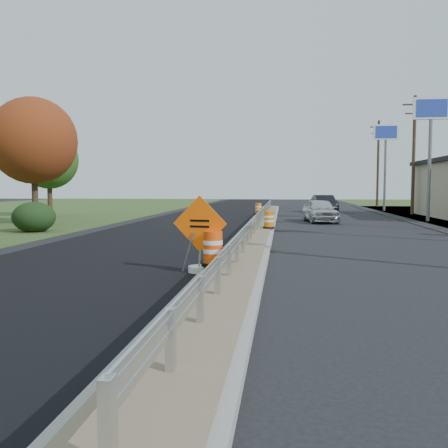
# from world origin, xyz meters

# --- Properties ---
(ground) EXTENTS (140.00, 140.00, 0.00)m
(ground) POSITION_xyz_m (0.00, 0.00, 0.00)
(ground) COLOR black
(ground) RESTS_ON ground
(milled_overlay) EXTENTS (7.20, 120.00, 0.01)m
(milled_overlay) POSITION_xyz_m (-4.40, 10.00, 0.01)
(milled_overlay) COLOR black
(milled_overlay) RESTS_ON ground
(median) EXTENTS (1.60, 55.00, 0.23)m
(median) POSITION_xyz_m (0.00, 8.00, 0.11)
(median) COLOR gray
(median) RESTS_ON ground
(guardrail) EXTENTS (0.10, 46.15, 0.72)m
(guardrail) POSITION_xyz_m (0.00, 9.00, 0.73)
(guardrail) COLOR silver
(guardrail) RESTS_ON median
(pylon_sign_mid) EXTENTS (2.20, 0.30, 7.90)m
(pylon_sign_mid) POSITION_xyz_m (10.50, 16.00, 6.48)
(pylon_sign_mid) COLOR slate
(pylon_sign_mid) RESTS_ON ground
(pylon_sign_north) EXTENTS (2.20, 0.30, 7.90)m
(pylon_sign_north) POSITION_xyz_m (10.50, 30.00, 6.48)
(pylon_sign_north) COLOR slate
(pylon_sign_north) RESTS_ON ground
(utility_pole_nmid) EXTENTS (1.90, 0.26, 9.40)m
(utility_pole_nmid) POSITION_xyz_m (11.50, 24.00, 4.93)
(utility_pole_nmid) COLOR #473523
(utility_pole_nmid) RESTS_ON ground
(utility_pole_north) EXTENTS (1.90, 0.26, 9.40)m
(utility_pole_north) POSITION_xyz_m (11.50, 39.00, 4.93)
(utility_pole_north) COLOR #473523
(utility_pole_north) RESTS_ON ground
(hedge_north) EXTENTS (2.09, 2.09, 1.52)m
(hedge_north) POSITION_xyz_m (-11.00, 6.00, 0.76)
(hedge_north) COLOR black
(hedge_north) RESTS_ON ground
(tree_near_red) EXTENTS (4.95, 4.95, 7.35)m
(tree_near_red) POSITION_xyz_m (-13.00, 10.00, 4.86)
(tree_near_red) COLOR #473523
(tree_near_red) RESTS_ON ground
(tree_near_back) EXTENTS (4.29, 4.29, 6.37)m
(tree_near_back) POSITION_xyz_m (-16.00, 18.00, 4.21)
(tree_near_back) COLOR #473523
(tree_near_back) RESTS_ON ground
(caution_sign) EXTENTS (1.46, 0.62, 2.04)m
(caution_sign) POSITION_xyz_m (-0.94, -4.46, 0.52)
(caution_sign) COLOR white
(caution_sign) RESTS_ON ground
(barrel_median_near) EXTENTS (0.61, 0.61, 0.89)m
(barrel_median_near) POSITION_xyz_m (-0.55, -4.71, 0.66)
(barrel_median_near) COLOR black
(barrel_median_near) RESTS_ON median
(barrel_median_mid) EXTENTS (0.57, 0.57, 0.84)m
(barrel_median_mid) POSITION_xyz_m (0.55, 6.95, 0.63)
(barrel_median_mid) COLOR black
(barrel_median_mid) RESTS_ON median
(barrel_median_far) EXTENTS (0.56, 0.56, 0.82)m
(barrel_median_far) POSITION_xyz_m (-0.55, 18.99, 0.62)
(barrel_median_far) COLOR black
(barrel_median_far) RESTS_ON median
(car_silver) EXTENTS (2.34, 4.56, 1.49)m
(car_silver) POSITION_xyz_m (3.57, 14.71, 0.74)
(car_silver) COLOR silver
(car_silver) RESTS_ON ground
(car_dark_mid) EXTENTS (2.18, 4.76, 1.51)m
(car_dark_mid) POSITION_xyz_m (4.77, 26.65, 0.76)
(car_dark_mid) COLOR black
(car_dark_mid) RESTS_ON ground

